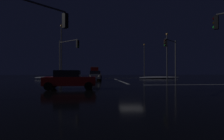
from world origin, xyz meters
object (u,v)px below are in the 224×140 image
(sedan_red_crossing, at_px, (70,79))
(streetlamp_right_far, at_px, (144,58))
(sedan_orange, at_px, (96,75))
(box_truck, at_px, (95,71))
(streetlamp_left_near, at_px, (61,48))
(traffic_signal_nw, at_px, (67,52))
(sedan_blue, at_px, (96,74))
(streetlamp_right_near, at_px, (167,52))
(traffic_signal_ne, at_px, (171,52))
(sedan_green, at_px, (95,74))
(sedan_silver, at_px, (95,75))
(sedan_white, at_px, (95,74))
(traffic_signal_sw, at_px, (29,26))

(sedan_red_crossing, xyz_separation_m, streetlamp_right_far, (15.88, 34.21, 4.50))
(sedan_orange, xyz_separation_m, box_truck, (-0.40, 23.51, 0.91))
(streetlamp_left_near, bearing_deg, streetlamp_right_far, 38.88)
(traffic_signal_nw, bearing_deg, streetlamp_left_near, 106.99)
(sedan_red_crossing, distance_m, traffic_signal_nw, 12.40)
(sedan_blue, relative_size, traffic_signal_nw, 0.70)
(traffic_signal_nw, bearing_deg, box_truck, 83.21)
(streetlamp_right_near, bearing_deg, streetlamp_right_far, 90.00)
(traffic_signal_nw, bearing_deg, sedan_orange, 65.72)
(traffic_signal_ne, bearing_deg, streetlamp_right_near, 73.39)
(sedan_green, relative_size, streetlamp_right_far, 0.47)
(traffic_signal_nw, height_order, streetlamp_left_near, streetlamp_left_near)
(sedan_silver, height_order, sedan_white, same)
(sedan_orange, bearing_deg, traffic_signal_nw, -114.28)
(sedan_white, height_order, streetlamp_right_near, streetlamp_right_near)
(sedan_blue, relative_size, traffic_signal_sw, 0.72)
(streetlamp_right_far, bearing_deg, sedan_orange, -136.48)
(sedan_silver, height_order, traffic_signal_nw, traffic_signal_nw)
(sedan_orange, bearing_deg, sedan_blue, 89.97)
(sedan_green, height_order, traffic_signal_ne, traffic_signal_ne)
(sedan_silver, relative_size, sedan_green, 1.00)
(sedan_green, relative_size, traffic_signal_nw, 0.70)
(streetlamp_right_far, bearing_deg, streetlamp_right_near, -90.00)
(sedan_silver, distance_m, sedan_green, 11.75)
(box_truck, bearing_deg, sedan_silver, -89.76)
(sedan_blue, bearing_deg, sedan_red_crossing, -93.59)
(traffic_signal_ne, bearing_deg, box_truck, 109.95)
(box_truck, relative_size, traffic_signal_sw, 1.38)
(sedan_orange, bearing_deg, sedan_red_crossing, -96.31)
(streetlamp_left_near, relative_size, streetlamp_right_near, 1.13)
(box_truck, xyz_separation_m, sedan_red_crossing, (-1.96, -44.88, -0.91))
(sedan_silver, bearing_deg, sedan_white, 90.19)
(sedan_silver, relative_size, sedan_red_crossing, 1.00)
(sedan_silver, relative_size, streetlamp_left_near, 0.43)
(sedan_white, relative_size, streetlamp_left_near, 0.43)
(box_truck, height_order, streetlamp_left_near, streetlamp_left_near)
(traffic_signal_nw, xyz_separation_m, streetlamp_right_near, (17.87, 6.48, 0.84))
(box_truck, height_order, streetlamp_right_far, streetlamp_right_far)
(traffic_signal_ne, bearing_deg, traffic_signal_nw, -179.76)
(sedan_blue, distance_m, traffic_signal_nw, 26.63)
(sedan_silver, distance_m, sedan_red_crossing, 15.01)
(sedan_red_crossing, distance_m, streetlamp_right_near, 24.55)
(streetlamp_right_near, bearing_deg, sedan_green, 148.72)
(sedan_red_crossing, bearing_deg, streetlamp_right_far, 65.10)
(box_truck, bearing_deg, streetlamp_right_near, -62.44)
(streetlamp_right_far, bearing_deg, sedan_red_crossing, -114.90)
(sedan_red_crossing, bearing_deg, streetlamp_right_near, 48.91)
(box_truck, height_order, streetlamp_right_near, streetlamp_right_near)
(sedan_orange, xyz_separation_m, sedan_green, (-0.31, 5.23, 0.00))
(sedan_orange, height_order, sedan_green, same)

